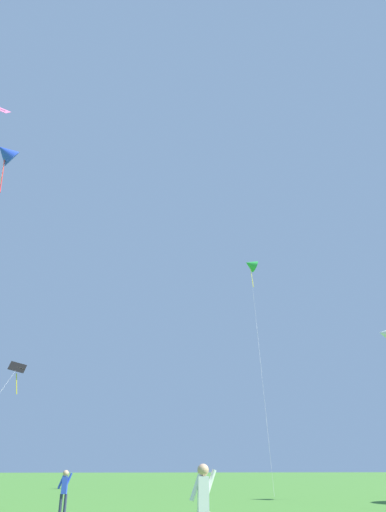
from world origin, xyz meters
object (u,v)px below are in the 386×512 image
object	(u,v)px
kite_blue_delta	(6,153)
kite_black_large	(14,374)
person_near_tree	(64,489)
person_foreground_watcher	(203,501)
kite_green_small	(250,265)

from	to	relation	value
kite_blue_delta	kite_black_large	distance (m)	21.91
kite_black_large	person_near_tree	world-z (taller)	kite_black_large
kite_black_large	person_near_tree	bearing A→B (deg)	-66.11
kite_black_large	person_foreground_watcher	world-z (taller)	kite_black_large
kite_blue_delta	person_foreground_watcher	xyz separation A→B (m)	(13.80, -26.75, -26.66)
person_near_tree	person_foreground_watcher	bearing A→B (deg)	-68.09
person_foreground_watcher	kite_black_large	bearing A→B (deg)	112.98
kite_black_large	person_foreground_watcher	bearing A→B (deg)	-67.02
kite_blue_delta	kite_black_large	size ratio (longest dim) A/B	2.40
kite_black_large	person_foreground_watcher	xyz separation A→B (m)	(8.94, -21.07, -6.08)
person_foreground_watcher	kite_green_small	bearing A→B (deg)	73.06
kite_blue_delta	person_foreground_watcher	size ratio (longest dim) A/B	15.97
kite_green_small	person_foreground_watcher	xyz separation A→B (m)	(-9.65, -31.68, -19.02)
kite_blue_delta	kite_green_small	size ratio (longest dim) A/B	1.39
person_near_tree	person_foreground_watcher	world-z (taller)	person_foreground_watcher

